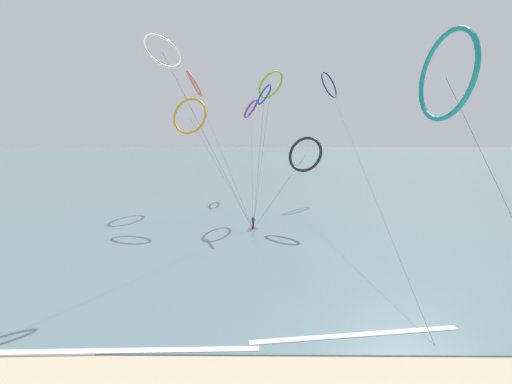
{
  "coord_description": "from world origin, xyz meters",
  "views": [
    {
      "loc": [
        0.24,
        -11.52,
        13.57
      ],
      "look_at": [
        0.0,
        22.88,
        7.14
      ],
      "focal_mm": 25.42,
      "sensor_mm": 36.0,
      "label": 1
    }
  ],
  "objects": [
    {
      "name": "kite_ivory",
      "position": [
        -9.03,
        25.16,
        20.48
      ],
      "size": [
        10.8,
        11.42,
        22.28
      ],
      "rotation": [
        0.0,
        0.0,
        0.85
      ],
      "color": "silver",
      "rests_on": "ground"
    },
    {
      "name": "wave_crest_mid",
      "position": [
        6.63,
        9.96,
        0.06
      ],
      "size": [
        14.01,
        2.34,
        0.12
      ],
      "primitive_type": "cube",
      "rotation": [
        0.0,
        0.0,
        0.13
      ],
      "color": "white",
      "rests_on": "ground"
    },
    {
      "name": "kite_coral",
      "position": [
        -11.1,
        54.51,
        20.62
      ],
      "size": [
        12.55,
        23.02,
        22.92
      ],
      "rotation": [
        0.0,
        0.0,
        1.79
      ],
      "color": "#EA7260",
      "rests_on": "ground"
    },
    {
      "name": "kite_navy",
      "position": [
        13.79,
        60.62,
        21.0
      ],
      "size": [
        5.15,
        55.0,
        23.57
      ],
      "rotation": [
        0.0,
        0.0,
        0.97
      ],
      "color": "navy",
      "rests_on": "ground"
    },
    {
      "name": "wave_crest_near",
      "position": [
        -9.28,
        8.14,
        0.06
      ],
      "size": [
        19.17,
        1.1,
        0.12
      ],
      "primitive_type": "cube",
      "rotation": [
        0.0,
        0.0,
        0.03
      ],
      "color": "white",
      "rests_on": "ground"
    },
    {
      "name": "kite_cobalt",
      "position": [
        1.06,
        42.17,
        17.77
      ],
      "size": [
        3.04,
        9.87,
        19.35
      ],
      "rotation": [
        0.0,
        0.0,
        5.07
      ],
      "color": "#2647B7",
      "rests_on": "ground"
    },
    {
      "name": "kite_amber",
      "position": [
        -9.6,
        41.13,
        14.75
      ],
      "size": [
        12.05,
        8.78,
        17.37
      ],
      "rotation": [
        0.0,
        0.0,
        5.93
      ],
      "color": "orange",
      "rests_on": "ground"
    },
    {
      "name": "surfer_crimson",
      "position": [
        -0.46,
        34.27,
        0.82
      ],
      "size": [
        1.4,
        0.66,
        1.7
      ],
      "rotation": [
        0.0,
        0.0,
        4.39
      ],
      "color": "red",
      "rests_on": "ground"
    },
    {
      "name": "sea_water",
      "position": [
        0.0,
        107.88,
        0.04
      ],
      "size": [
        400.0,
        200.0,
        0.08
      ],
      "primitive_type": "cube",
      "color": "slate",
      "rests_on": "ground"
    },
    {
      "name": "kite_teal",
      "position": [
        11.3,
        10.77,
        16.42
      ],
      "size": [
        10.73,
        5.46,
        19.13
      ],
      "rotation": [
        0.0,
        0.0,
        4.83
      ],
      "color": "teal",
      "rests_on": "ground"
    },
    {
      "name": "kite_violet",
      "position": [
        -1.27,
        61.31,
        16.62
      ],
      "size": [
        3.86,
        29.57,
        18.57
      ],
      "rotation": [
        0.0,
        0.0,
        4.45
      ],
      "color": "purple",
      "rests_on": "ground"
    },
    {
      "name": "kite_charcoal",
      "position": [
        6.49,
        37.18,
        9.63
      ],
      "size": [
        9.61,
        5.26,
        12.03
      ],
      "rotation": [
        0.0,
        0.0,
        5.65
      ],
      "color": "black",
      "rests_on": "ground"
    },
    {
      "name": "kite_lime",
      "position": [
        2.15,
        47.37,
        19.67
      ],
      "size": [
        5.49,
        15.95,
        21.81
      ],
      "rotation": [
        0.0,
        0.0,
        3.99
      ],
      "color": "#8CC62D",
      "rests_on": "ground"
    }
  ]
}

